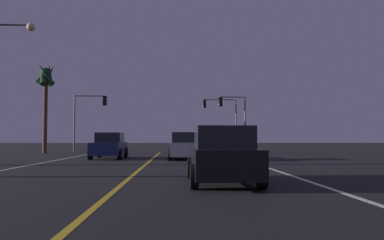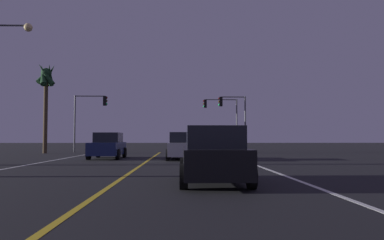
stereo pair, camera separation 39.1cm
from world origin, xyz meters
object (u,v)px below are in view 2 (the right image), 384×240
at_px(traffic_light_far_right, 221,112).
at_px(street_lamp_left_mid, 0,73).
at_px(car_ahead_far, 183,146).
at_px(traffic_light_near_right, 232,111).
at_px(car_oncoming, 108,146).
at_px(palm_tree_left_far, 46,82).
at_px(car_lead_same_lane, 214,156).
at_px(traffic_light_near_left, 91,110).

xyz_separation_m(traffic_light_far_right, street_lamp_left_mid, (-13.69, -21.54, 0.55)).
height_order(car_ahead_far, traffic_light_near_right, traffic_light_near_right).
xyz_separation_m(car_ahead_far, car_oncoming, (-4.92, 1.21, 0.00)).
bearing_deg(car_ahead_far, street_lamp_left_mid, 112.95).
bearing_deg(traffic_light_near_right, car_ahead_far, 68.46).
bearing_deg(street_lamp_left_mid, car_oncoming, 48.88).
relative_size(traffic_light_far_right, palm_tree_left_far, 0.70).
height_order(car_ahead_far, palm_tree_left_far, palm_tree_left_far).
distance_m(car_lead_same_lane, traffic_light_near_left, 26.39).
relative_size(car_oncoming, palm_tree_left_far, 0.54).
height_order(car_oncoming, street_lamp_left_mid, street_lamp_left_mid).
relative_size(car_ahead_far, car_oncoming, 1.00).
xyz_separation_m(car_lead_same_lane, car_oncoming, (-5.80, 13.58, 0.00)).
xyz_separation_m(car_oncoming, traffic_light_far_right, (9.12, 16.31, 3.36)).
height_order(car_oncoming, traffic_light_far_right, traffic_light_far_right).
height_order(car_lead_same_lane, traffic_light_near_right, traffic_light_near_right).
distance_m(traffic_light_far_right, street_lamp_left_mid, 25.53).
bearing_deg(car_lead_same_lane, traffic_light_near_right, -9.01).
bearing_deg(traffic_light_far_right, car_ahead_far, 76.53).
xyz_separation_m(car_ahead_far, palm_tree_left_far, (-12.03, 9.63, 5.47)).
bearing_deg(palm_tree_left_far, traffic_light_near_right, 8.14).
bearing_deg(traffic_light_near_right, car_oncoming, 48.20).
xyz_separation_m(traffic_light_near_left, street_lamp_left_mid, (-0.81, -16.04, 0.76)).
bearing_deg(car_oncoming, street_lamp_left_mid, -41.12).
height_order(traffic_light_far_right, palm_tree_left_far, palm_tree_left_far).
distance_m(traffic_light_near_right, traffic_light_near_left, 13.43).
xyz_separation_m(traffic_light_near_right, street_lamp_left_mid, (-14.24, -16.04, 0.82)).
bearing_deg(traffic_light_near_right, street_lamp_left_mid, 48.42).
bearing_deg(traffic_light_near_right, traffic_light_far_right, -84.31).
height_order(street_lamp_left_mid, palm_tree_left_far, palm_tree_left_far).
height_order(car_ahead_far, traffic_light_far_right, traffic_light_far_right).
bearing_deg(car_lead_same_lane, car_oncoming, 23.13).
xyz_separation_m(car_lead_same_lane, palm_tree_left_far, (-12.91, 22.00, 5.47)).
distance_m(traffic_light_near_left, street_lamp_left_mid, 16.08).
distance_m(car_lead_same_lane, palm_tree_left_far, 26.08).
distance_m(car_lead_same_lane, traffic_light_near_right, 24.89).
distance_m(car_oncoming, palm_tree_left_far, 12.30).
relative_size(car_ahead_far, traffic_light_near_right, 0.81).
height_order(car_oncoming, traffic_light_near_left, traffic_light_near_left).
distance_m(traffic_light_near_right, street_lamp_left_mid, 21.46).
height_order(car_oncoming, traffic_light_near_right, traffic_light_near_right).
relative_size(car_ahead_far, car_lead_same_lane, 1.00).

